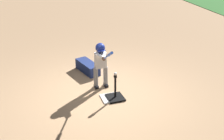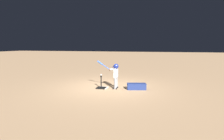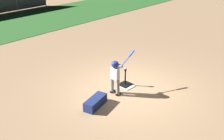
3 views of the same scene
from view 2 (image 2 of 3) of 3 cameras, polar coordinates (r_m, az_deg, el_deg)
ground_plane at (r=8.37m, az=-1.81°, el=-5.62°), size 90.00×90.00×0.00m
home_plate at (r=8.24m, az=-3.06°, el=-5.78°), size 0.46×0.46×0.02m
batting_tee at (r=8.15m, az=-3.55°, el=-5.43°), size 0.42×0.38×0.60m
batter_child at (r=7.99m, az=1.03°, el=-0.91°), size 1.02×0.36×1.28m
baseball at (r=8.04m, az=-3.59°, el=-1.60°), size 0.07×0.07×0.07m
equipment_bag at (r=8.00m, az=8.01°, el=-5.32°), size 0.89×0.51×0.28m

